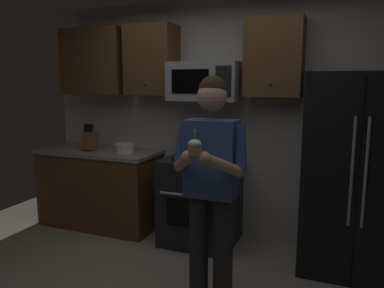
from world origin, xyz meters
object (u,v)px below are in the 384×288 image
refrigerator (357,174)px  person (211,179)px  cupcake (195,147)px  knife_block (90,140)px  bowl_large_white (125,148)px  microwave (205,81)px  oven_range (201,201)px

refrigerator → person: size_ratio=1.02×
cupcake → person: bearing=90.0°
person → knife_block: bearing=151.8°
refrigerator → bowl_large_white: (-2.43, 0.04, 0.07)m
refrigerator → person: refrigerator is taller
cupcake → knife_block: bearing=144.4°
refrigerator → bowl_large_white: bearing=179.1°
refrigerator → cupcake: refrigerator is taller
knife_block → bowl_large_white: 0.46m
knife_block → refrigerator: bearing=-0.2°
microwave → knife_block: 1.55m
bowl_large_white → cupcake: 1.96m
oven_range → refrigerator: (1.50, -0.04, 0.44)m
knife_block → microwave: bearing=6.2°
microwave → cupcake: size_ratio=4.26×
microwave → cupcake: bearing=-72.5°
microwave → knife_block: bearing=-173.8°
microwave → cupcake: (0.46, -1.47, -0.43)m
microwave → oven_range: bearing=-90.0°
oven_range → knife_block: knife_block is taller
oven_range → bowl_large_white: bearing=179.9°
knife_block → bowl_large_white: size_ratio=1.44×
bowl_large_white → cupcake: size_ratio=1.27×
bowl_large_white → person: 1.73m
oven_range → knife_block: (-1.38, -0.03, 0.58)m
microwave → refrigerator: 1.72m
oven_range → refrigerator: refrigerator is taller
microwave → knife_block: size_ratio=2.31×
knife_block → cupcake: (1.84, -1.32, 0.25)m
person → microwave: bearing=112.2°
oven_range → knife_block: size_ratio=2.91×
knife_block → bowl_large_white: knife_block is taller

